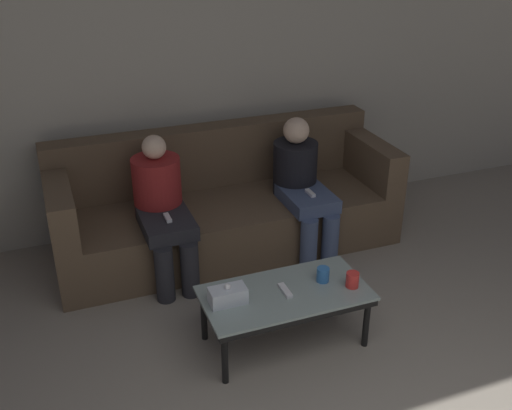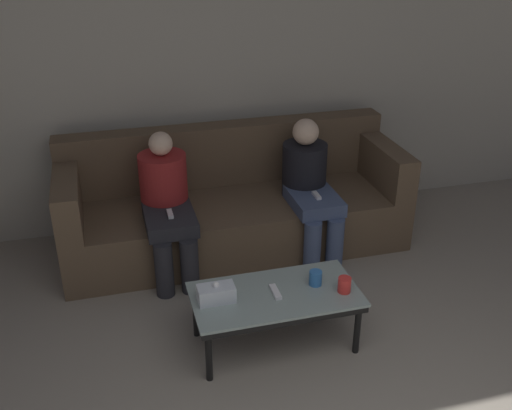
% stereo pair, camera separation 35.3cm
% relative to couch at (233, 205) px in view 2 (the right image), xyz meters
% --- Properties ---
extents(wall_back, '(12.00, 0.06, 2.60)m').
position_rel_couch_xyz_m(wall_back, '(0.00, 0.52, 0.97)').
color(wall_back, '#B7B2A3').
rests_on(wall_back, ground_plane).
extents(couch, '(2.67, 0.91, 0.92)m').
position_rel_couch_xyz_m(couch, '(0.00, 0.00, 0.00)').
color(couch, brown).
rests_on(couch, ground_plane).
extents(coffee_table, '(1.02, 0.52, 0.38)m').
position_rel_couch_xyz_m(coffee_table, '(-0.05, -1.33, 0.01)').
color(coffee_table, '#8C9E99').
rests_on(coffee_table, ground_plane).
extents(cup_near_left, '(0.08, 0.08, 0.10)m').
position_rel_couch_xyz_m(cup_near_left, '(0.36, -1.42, 0.10)').
color(cup_near_left, red).
rests_on(cup_near_left, coffee_table).
extents(cup_near_right, '(0.08, 0.08, 0.09)m').
position_rel_couch_xyz_m(cup_near_right, '(0.22, -1.30, 0.10)').
color(cup_near_right, '#3372BF').
rests_on(cup_near_right, coffee_table).
extents(tissue_box, '(0.22, 0.12, 0.13)m').
position_rel_couch_xyz_m(tissue_box, '(-0.41, -1.31, 0.10)').
color(tissue_box, silver).
rests_on(tissue_box, coffee_table).
extents(game_remote, '(0.04, 0.15, 0.02)m').
position_rel_couch_xyz_m(game_remote, '(-0.05, -1.33, 0.06)').
color(game_remote, white).
rests_on(game_remote, coffee_table).
extents(seated_person_left_end, '(0.35, 0.74, 1.04)m').
position_rel_couch_xyz_m(seated_person_left_end, '(-0.55, -0.24, 0.23)').
color(seated_person_left_end, '#28282D').
rests_on(seated_person_left_end, ground_plane).
extents(seated_person_mid_left, '(0.35, 0.72, 1.04)m').
position_rel_couch_xyz_m(seated_person_mid_left, '(0.55, -0.24, 0.23)').
color(seated_person_mid_left, '#47567A').
rests_on(seated_person_mid_left, ground_plane).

